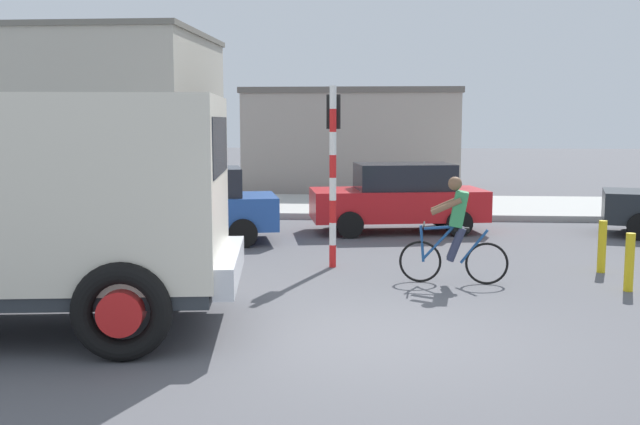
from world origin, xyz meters
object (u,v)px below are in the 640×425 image
object	(u,v)px
car_white_mid	(184,205)
bollard_near	(629,262)
bollard_far	(602,247)
traffic_light_pole	(333,151)
pedestrian_near_kerb	(123,198)
cyclist	(455,230)
truck_foreground	(10,198)
car_red_near	(399,197)

from	to	relation	value
car_white_mid	bollard_near	xyz separation A→B (m)	(7.97, -3.87, -0.37)
bollard_far	traffic_light_pole	bearing A→B (deg)	177.88
pedestrian_near_kerb	bollard_near	xyz separation A→B (m)	(9.66, -4.91, -0.40)
cyclist	pedestrian_near_kerb	world-z (taller)	cyclist
car_white_mid	bollard_near	bearing A→B (deg)	-25.90
truck_foreground	pedestrian_near_kerb	xyz separation A→B (m)	(-1.33, 7.70, -0.82)
bollard_far	cyclist	bearing A→B (deg)	-157.74
car_white_mid	bollard_near	world-z (taller)	car_white_mid
pedestrian_near_kerb	truck_foreground	bearing A→B (deg)	-80.19
truck_foreground	bollard_far	bearing A→B (deg)	26.68
cyclist	car_red_near	xyz separation A→B (m)	(-0.74, 5.47, -0.05)
cyclist	truck_foreground	bearing A→B (deg)	-151.39
truck_foreground	car_white_mid	bearing A→B (deg)	86.89
truck_foreground	bollard_near	xyz separation A→B (m)	(8.33, 2.79, -1.22)
cyclist	pedestrian_near_kerb	size ratio (longest dim) A/B	1.07
traffic_light_pole	bollard_far	distance (m)	4.92
car_red_near	pedestrian_near_kerb	world-z (taller)	pedestrian_near_kerb
bollard_near	car_white_mid	bearing A→B (deg)	154.10
pedestrian_near_kerb	bollard_near	size ratio (longest dim) A/B	1.80
car_white_mid	bollard_near	size ratio (longest dim) A/B	4.77
truck_foreground	pedestrian_near_kerb	world-z (taller)	truck_foreground
bollard_near	pedestrian_near_kerb	bearing A→B (deg)	153.07
cyclist	bollard_near	xyz separation A→B (m)	(2.62, -0.33, -0.41)
traffic_light_pole	bollard_far	size ratio (longest dim) A/B	3.56
cyclist	car_white_mid	world-z (taller)	cyclist
truck_foreground	traffic_light_pole	bearing A→B (deg)	49.74
pedestrian_near_kerb	bollard_far	size ratio (longest dim) A/B	1.80
pedestrian_near_kerb	bollard_far	bearing A→B (deg)	-19.96
car_white_mid	pedestrian_near_kerb	size ratio (longest dim) A/B	2.65
truck_foreground	car_red_near	xyz separation A→B (m)	(4.98, 8.58, -0.85)
traffic_light_pole	pedestrian_near_kerb	xyz separation A→B (m)	(-5.02, 3.34, -1.22)
traffic_light_pole	truck_foreground	bearing A→B (deg)	-130.26
cyclist	bollard_far	xyz separation A→B (m)	(2.62, 1.07, -0.41)
traffic_light_pole	pedestrian_near_kerb	size ratio (longest dim) A/B	1.98
traffic_light_pole	pedestrian_near_kerb	distance (m)	6.15
car_red_near	car_white_mid	size ratio (longest dim) A/B	0.99
bollard_near	bollard_far	world-z (taller)	same
car_red_near	pedestrian_near_kerb	size ratio (longest dim) A/B	2.62
cyclist	pedestrian_near_kerb	xyz separation A→B (m)	(-7.04, 4.58, -0.02)
truck_foreground	cyclist	size ratio (longest dim) A/B	3.30
truck_foreground	cyclist	xyz separation A→B (m)	(5.71, 3.12, -0.80)
bollard_far	truck_foreground	bearing A→B (deg)	-153.32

